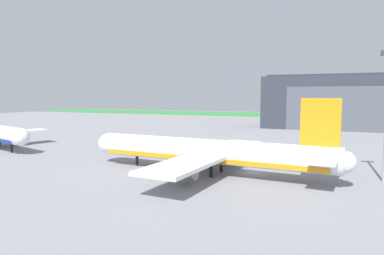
% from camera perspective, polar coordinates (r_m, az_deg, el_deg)
% --- Properties ---
extents(ground_plane, '(440.00, 440.00, 0.00)m').
position_cam_1_polar(ground_plane, '(62.03, 9.65, -7.29)').
color(ground_plane, gray).
extents(grass_field_strip, '(440.00, 56.00, 0.08)m').
position_cam_1_polar(grass_field_strip, '(243.93, 19.63, 1.85)').
color(grass_field_strip, '#37873F').
rests_on(grass_field_strip, ground_plane).
extents(maintenance_hangar, '(85.28, 30.43, 22.11)m').
position_cam_1_polar(maintenance_hangar, '(155.95, 27.85, 3.64)').
color(maintenance_hangar, '#2D333D').
rests_on(maintenance_hangar, ground_plane).
extents(airliner_near_left, '(46.77, 37.16, 13.03)m').
position_cam_1_polar(airliner_near_left, '(59.85, 2.49, -4.03)').
color(airliner_near_left, silver).
rests_on(airliner_near_left, ground_plane).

